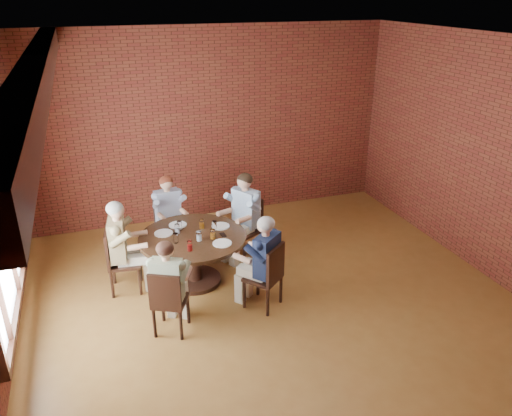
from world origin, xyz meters
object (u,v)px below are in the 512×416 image
object	(u,v)px
chair_e	(268,274)
diner_a	(243,216)
diner_c	(123,247)
diner_d	(169,287)
dining_table	(193,250)
chair_a	(247,224)
diner_b	(169,215)
chair_d	(168,300)
diner_e	(263,262)
chair_b	(168,222)
chair_c	(118,258)
smartphone	(223,235)

from	to	relation	value
chair_e	diner_a	bearing A→B (deg)	-134.96
diner_c	diner_d	distance (m)	1.22
dining_table	chair_a	bearing A→B (deg)	29.40
diner_b	chair_d	world-z (taller)	diner_b
dining_table	diner_e	bearing A→B (deg)	-49.97
dining_table	chair_a	xyz separation A→B (m)	(0.99, 0.56, -0.01)
diner_b	chair_e	distance (m)	2.18
chair_b	dining_table	bearing A→B (deg)	-90.00
chair_a	diner_c	world-z (taller)	diner_c
chair_a	chair_c	bearing A→B (deg)	-107.61
diner_d	diner_e	xyz separation A→B (m)	(1.25, 0.14, 0.03)
chair_b	diner_d	size ratio (longest dim) A/B	0.72
diner_b	diner_e	distance (m)	2.10
chair_e	diner_c	bearing A→B (deg)	-71.49
smartphone	diner_e	bearing A→B (deg)	-69.60
chair_b	smartphone	size ratio (longest dim) A/B	6.85
diner_a	chair_e	world-z (taller)	diner_a
chair_c	diner_e	world-z (taller)	diner_e
diner_a	chair_d	xyz separation A→B (m)	(-1.47, -1.59, -0.20)
chair_a	diner_a	xyz separation A→B (m)	(-0.08, -0.04, 0.17)
dining_table	diner_b	world-z (taller)	diner_b
chair_d	diner_d	xyz separation A→B (m)	(0.03, 0.07, 0.14)
smartphone	chair_d	bearing A→B (deg)	-138.21
diner_b	diner_d	world-z (taller)	diner_b
diner_d	chair_e	world-z (taller)	diner_d
diner_a	smartphone	world-z (taller)	diner_a
diner_b	chair_a	bearing A→B (deg)	-30.45
diner_a	dining_table	bearing A→B (deg)	-90.00
diner_e	smartphone	size ratio (longest dim) A/B	9.93
chair_d	chair_a	bearing A→B (deg)	-106.24
diner_e	chair_e	bearing A→B (deg)	90.00
diner_c	diner_d	bearing A→B (deg)	-151.63
diner_a	diner_d	size ratio (longest dim) A/B	1.09
chair_a	chair_e	bearing A→B (deg)	-37.19
diner_c	chair_b	bearing A→B (deg)	-31.40
diner_e	dining_table	bearing A→B (deg)	-90.00
diner_b	chair_c	bearing A→B (deg)	-143.26
chair_d	diner_e	bearing A→B (deg)	-143.95
diner_c	diner_e	xyz separation A→B (m)	(1.69, -1.00, -0.02)
dining_table	diner_a	world-z (taller)	diner_a
dining_table	chair_d	bearing A→B (deg)	-117.10
diner_d	smartphone	distance (m)	1.29
chair_d	smartphone	xyz separation A→B (m)	(0.96, 0.95, 0.26)
chair_c	chair_e	bearing A→B (deg)	-113.01
diner_a	smartphone	distance (m)	0.82
smartphone	diner_a	bearing A→B (deg)	48.77
chair_d	diner_d	distance (m)	0.16
diner_c	diner_e	bearing A→B (deg)	-113.20
chair_b	chair_c	xyz separation A→B (m)	(-0.88, -0.97, 0.02)
chair_d	diner_e	distance (m)	1.31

